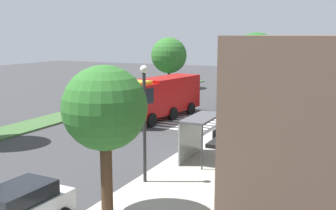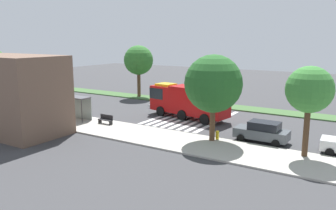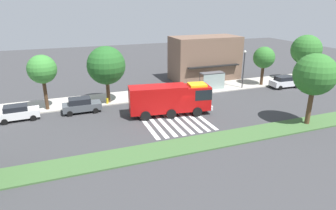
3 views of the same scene
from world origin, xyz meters
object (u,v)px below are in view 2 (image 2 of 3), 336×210
parked_car_east (33,99)px  street_lamp (53,84)px  parked_car_mid (262,132)px  sidewalk_tree_east (29,75)px  median_tree_west (139,60)px  fire_hydrant (217,135)px  sidewalk_tree_west (213,84)px  bus_stop_shelter (77,103)px  sidewalk_tree_far_west (309,90)px  fire_truck (186,100)px  bench_near_shelter (106,119)px

parked_car_east → street_lamp: street_lamp is taller
parked_car_mid → sidewalk_tree_east: bearing=5.1°
median_tree_west → fire_hydrant: 23.94m
sidewalk_tree_west → median_tree_west: (18.50, -14.53, 0.51)m
sidewalk_tree_east → street_lamp: bearing=-174.0°
street_lamp → fire_hydrant: (-20.24, -0.10, -2.99)m
bus_stop_shelter → median_tree_west: (3.05, -14.98, 3.54)m
sidewalk_tree_east → bus_stop_shelter: bearing=176.9°
sidewalk_tree_far_west → median_tree_west: size_ratio=0.88×
parked_car_mid → sidewalk_tree_west: sidewalk_tree_west is taller
street_lamp → fire_hydrant: street_lamp is taller
sidewalk_tree_west → parked_car_mid: bearing=-148.4°
fire_truck → street_lamp: street_lamp is taller
sidewalk_tree_east → fire_hydrant: (-24.04, -0.50, -3.86)m
parked_car_mid → fire_hydrant: bearing=27.7°
sidewalk_tree_west → street_lamp: bearing=-1.1°
median_tree_west → fire_hydrant: bearing=143.2°
street_lamp → sidewalk_tree_west: 20.04m
bus_stop_shelter → fire_hydrant: size_ratio=5.00×
fire_truck → bus_stop_shelter: (9.27, 7.11, -0.11)m
parked_car_east → bench_near_shelter: bearing=172.1°
fire_truck → sidewalk_tree_far_west: (-13.54, 6.66, 2.98)m
bench_near_shelter → street_lamp: 9.06m
fire_truck → sidewalk_tree_west: sidewalk_tree_west is taller
bus_stop_shelter → street_lamp: size_ratio=0.63×
bus_stop_shelter → bench_near_shelter: size_ratio=2.19×
fire_truck → bench_near_shelter: bearing=62.0°
street_lamp → sidewalk_tree_far_west: (-27.35, 0.40, 1.50)m
bus_stop_shelter → sidewalk_tree_west: size_ratio=0.49×
fire_truck → sidewalk_tree_east: bearing=29.2°
bus_stop_shelter → parked_car_mid: bearing=-172.1°
fire_truck → bench_near_shelter: fire_truck is taller
bench_near_shelter → sidewalk_tree_east: 12.91m
bench_near_shelter → sidewalk_tree_west: sidewalk_tree_west is taller
fire_hydrant → sidewalk_tree_east: bearing=1.2°
street_lamp → sidewalk_tree_far_west: bearing=179.2°
sidewalk_tree_far_west → median_tree_west: 29.67m
parked_car_east → sidewalk_tree_far_west: sidewalk_tree_far_west is taller
bus_stop_shelter → sidewalk_tree_east: sidewalk_tree_east is taller
sidewalk_tree_far_west → bus_stop_shelter: bearing=1.1°
sidewalk_tree_far_west → parked_car_mid: bearing=-30.1°
sidewalk_tree_east → fire_hydrant: bearing=-178.8°
parked_car_east → median_tree_west: 15.29m
bench_near_shelter → median_tree_west: bearing=-64.8°
sidewalk_tree_east → fire_hydrant: size_ratio=8.40×
median_tree_west → fire_hydrant: (-18.76, 14.03, -4.93)m
bus_stop_shelter → street_lamp: 4.89m
parked_car_east → fire_hydrant: parked_car_east is taller
parked_car_east → sidewalk_tree_far_west: 34.00m
fire_truck → sidewalk_tree_east: (17.61, 6.66, 2.35)m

